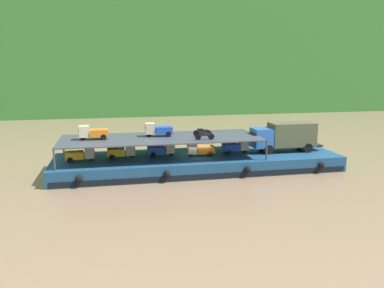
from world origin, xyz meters
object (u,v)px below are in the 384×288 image
at_px(motorcycle_upper_centre, 202,132).
at_px(motorcycle_upper_port, 204,135).
at_px(mini_truck_lower_mid, 162,149).
at_px(mini_truck_lower_bow, 236,146).
at_px(covered_lorry, 285,136).
at_px(cargo_barge, 198,162).
at_px(mini_truck_upper_stern, 93,132).
at_px(mini_truck_upper_mid, 158,130).
at_px(mini_truck_lower_stern, 80,154).
at_px(mini_truck_lower_fore, 200,149).
at_px(mini_truck_lower_aft, 122,151).

bearing_deg(motorcycle_upper_centre, motorcycle_upper_port, -97.77).
height_order(mini_truck_lower_mid, mini_truck_lower_bow, same).
distance_m(covered_lorry, mini_truck_lower_mid, 13.27).
bearing_deg(cargo_barge, covered_lorry, -0.65).
bearing_deg(mini_truck_upper_stern, mini_truck_lower_bow, 0.27).
height_order(covered_lorry, mini_truck_upper_mid, mini_truck_upper_mid).
height_order(mini_truck_lower_bow, mini_truck_upper_stern, mini_truck_upper_stern).
bearing_deg(mini_truck_upper_mid, motorcycle_upper_port, -34.86).
bearing_deg(motorcycle_upper_port, mini_truck_lower_bow, 31.56).
height_order(mini_truck_lower_stern, motorcycle_upper_port, motorcycle_upper_port).
bearing_deg(mini_truck_lower_bow, mini_truck_upper_stern, -179.73).
height_order(mini_truck_lower_fore, mini_truck_upper_stern, mini_truck_upper_stern).
height_order(cargo_barge, mini_truck_lower_fore, mini_truck_lower_fore).
relative_size(mini_truck_lower_stern, mini_truck_upper_mid, 1.00).
distance_m(cargo_barge, motorcycle_upper_port, 3.85).
bearing_deg(mini_truck_lower_bow, mini_truck_lower_fore, -171.49).
distance_m(mini_truck_lower_bow, motorcycle_upper_port, 5.07).
xyz_separation_m(mini_truck_lower_stern, mini_truck_lower_aft, (3.93, 0.56, 0.00)).
height_order(motorcycle_upper_port, motorcycle_upper_centre, same).
height_order(mini_truck_lower_stern, mini_truck_lower_bow, same).
height_order(mini_truck_lower_aft, mini_truck_upper_mid, mini_truck_upper_mid).
bearing_deg(mini_truck_lower_aft, motorcycle_upper_port, -17.63).
xyz_separation_m(cargo_barge, mini_truck_lower_bow, (4.19, 0.34, 1.44)).
xyz_separation_m(mini_truck_lower_stern, mini_truck_upper_stern, (1.25, 0.48, 2.00)).
bearing_deg(mini_truck_lower_mid, mini_truck_lower_aft, -177.63).
bearing_deg(covered_lorry, mini_truck_upper_stern, 178.92).
xyz_separation_m(cargo_barge, mini_truck_lower_aft, (-7.73, 0.34, 1.44)).
bearing_deg(mini_truck_lower_fore, covered_lorry, 0.97).
distance_m(covered_lorry, mini_truck_upper_mid, 13.56).
distance_m(covered_lorry, mini_truck_lower_stern, 21.20).
bearing_deg(motorcycle_upper_port, mini_truck_lower_fore, 89.53).
bearing_deg(covered_lorry, mini_truck_lower_mid, 177.32).
bearing_deg(mini_truck_upper_stern, mini_truck_lower_mid, 2.06).
bearing_deg(covered_lorry, mini_truck_lower_fore, -179.03).
bearing_deg(mini_truck_upper_stern, mini_truck_lower_stern, -159.01).
relative_size(cargo_barge, mini_truck_lower_fore, 10.40).
relative_size(cargo_barge, covered_lorry, 3.69).
xyz_separation_m(mini_truck_lower_fore, motorcycle_upper_centre, (0.28, 0.29, 1.74)).
distance_m(mini_truck_upper_mid, motorcycle_upper_port, 5.03).
bearing_deg(covered_lorry, cargo_barge, 179.35).
bearing_deg(cargo_barge, mini_truck_upper_stern, 178.52).
bearing_deg(cargo_barge, mini_truck_lower_aft, 177.44).
bearing_deg(mini_truck_lower_aft, motorcycle_upper_centre, -2.24).
bearing_deg(mini_truck_lower_mid, mini_truck_upper_stern, -177.94).
bearing_deg(mini_truck_lower_mid, motorcycle_upper_centre, -6.69).
bearing_deg(mini_truck_upper_stern, covered_lorry, -1.08).
height_order(mini_truck_lower_mid, mini_truck_upper_stern, mini_truck_upper_stern).
xyz_separation_m(mini_truck_lower_bow, motorcycle_upper_centre, (-3.76, -0.31, 1.74)).
distance_m(covered_lorry, mini_truck_lower_aft, 17.28).
bearing_deg(mini_truck_upper_stern, motorcycle_upper_port, -12.94).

